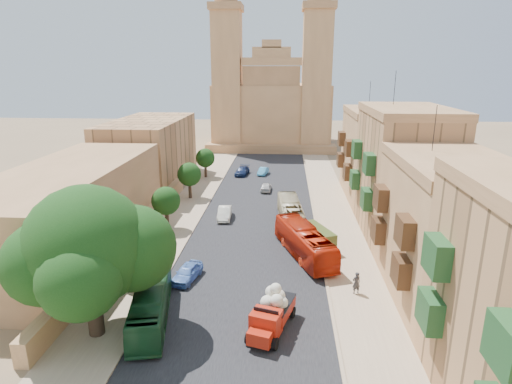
# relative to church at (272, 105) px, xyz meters

# --- Properties ---
(ground) EXTENTS (260.00, 260.00, 0.00)m
(ground) POSITION_rel_church_xyz_m (0.00, -78.61, -9.52)
(ground) COLOR #7A6145
(road_surface) EXTENTS (14.00, 140.00, 0.01)m
(road_surface) POSITION_rel_church_xyz_m (0.00, -48.61, -9.51)
(road_surface) COLOR black
(road_surface) RESTS_ON ground
(sidewalk_east) EXTENTS (5.00, 140.00, 0.01)m
(sidewalk_east) POSITION_rel_church_xyz_m (9.50, -48.61, -9.51)
(sidewalk_east) COLOR tan
(sidewalk_east) RESTS_ON ground
(sidewalk_west) EXTENTS (5.00, 140.00, 0.01)m
(sidewalk_west) POSITION_rel_church_xyz_m (-9.50, -48.61, -9.51)
(sidewalk_west) COLOR tan
(sidewalk_west) RESTS_ON ground
(kerb_east) EXTENTS (0.25, 140.00, 0.12)m
(kerb_east) POSITION_rel_church_xyz_m (7.00, -48.61, -9.46)
(kerb_east) COLOR tan
(kerb_east) RESTS_ON ground
(kerb_west) EXTENTS (0.25, 140.00, 0.12)m
(kerb_west) POSITION_rel_church_xyz_m (-7.00, -48.61, -9.46)
(kerb_west) COLOR tan
(kerb_west) RESTS_ON ground
(townhouse_b) EXTENTS (9.00, 14.00, 14.90)m
(townhouse_b) POSITION_rel_church_xyz_m (15.95, -67.61, -3.86)
(townhouse_b) COLOR #B48051
(townhouse_b) RESTS_ON ground
(townhouse_c) EXTENTS (9.00, 14.00, 17.40)m
(townhouse_c) POSITION_rel_church_xyz_m (15.95, -53.61, -2.61)
(townhouse_c) COLOR tan
(townhouse_c) RESTS_ON ground
(townhouse_d) EXTENTS (9.00, 14.00, 15.90)m
(townhouse_d) POSITION_rel_church_xyz_m (15.95, -39.61, -3.36)
(townhouse_d) COLOR #B48051
(townhouse_d) RESTS_ON ground
(west_wall) EXTENTS (1.00, 40.00, 1.80)m
(west_wall) POSITION_rel_church_xyz_m (-12.50, -58.61, -8.62)
(west_wall) COLOR #B48051
(west_wall) RESTS_ON ground
(west_building_low) EXTENTS (10.00, 28.00, 8.40)m
(west_building_low) POSITION_rel_church_xyz_m (-18.00, -60.61, -5.32)
(west_building_low) COLOR #A07045
(west_building_low) RESTS_ON ground
(west_building_mid) EXTENTS (10.00, 22.00, 10.00)m
(west_building_mid) POSITION_rel_church_xyz_m (-18.00, -34.61, -4.52)
(west_building_mid) COLOR tan
(west_building_mid) RESTS_ON ground
(church) EXTENTS (28.00, 22.50, 36.30)m
(church) POSITION_rel_church_xyz_m (0.00, 0.00, 0.00)
(church) COLOR #B48051
(church) RESTS_ON ground
(ficus_tree) EXTENTS (10.60, 9.75, 10.60)m
(ficus_tree) POSITION_rel_church_xyz_m (-9.41, -74.61, -3.25)
(ficus_tree) COLOR #34251A
(ficus_tree) RESTS_ON ground
(street_tree_a) EXTENTS (3.44, 3.44, 5.29)m
(street_tree_a) POSITION_rel_church_xyz_m (-10.00, -66.61, -5.97)
(street_tree_a) COLOR #34251A
(street_tree_a) RESTS_ON ground
(street_tree_b) EXTENTS (3.22, 3.22, 4.95)m
(street_tree_b) POSITION_rel_church_xyz_m (-10.00, -54.61, -6.20)
(street_tree_b) COLOR #34251A
(street_tree_b) RESTS_ON ground
(street_tree_c) EXTENTS (3.32, 3.32, 5.10)m
(street_tree_c) POSITION_rel_church_xyz_m (-10.00, -42.61, -6.10)
(street_tree_c) COLOR #34251A
(street_tree_c) RESTS_ON ground
(street_tree_d) EXTENTS (3.16, 3.16, 4.86)m
(street_tree_d) POSITION_rel_church_xyz_m (-10.00, -30.61, -6.27)
(street_tree_d) COLOR #34251A
(street_tree_d) RESTS_ON ground
(red_truck) EXTENTS (3.49, 5.74, 3.17)m
(red_truck) POSITION_rel_church_xyz_m (2.55, -73.33, -8.12)
(red_truck) COLOR red
(red_truck) RESTS_ON ground
(olive_pickup) EXTENTS (4.01, 5.39, 2.04)m
(olive_pickup) POSITION_rel_church_xyz_m (6.50, -58.61, -8.52)
(olive_pickup) COLOR #3E4B1C
(olive_pickup) RESTS_ON ground
(bus_green_north) EXTENTS (4.04, 9.86, 2.68)m
(bus_green_north) POSITION_rel_church_xyz_m (-6.19, -72.80, -8.18)
(bus_green_north) COLOR #1B4C27
(bus_green_north) RESTS_ON ground
(bus_red_east) EXTENTS (6.01, 10.91, 2.98)m
(bus_red_east) POSITION_rel_church_xyz_m (5.29, -60.90, -8.02)
(bus_red_east) COLOR red
(bus_red_east) RESTS_ON ground
(bus_cream_east) EXTENTS (3.26, 10.26, 2.81)m
(bus_cream_east) POSITION_rel_church_xyz_m (4.00, -51.96, -8.11)
(bus_cream_east) COLOR beige
(bus_cream_east) RESTS_ON ground
(car_blue_a) EXTENTS (2.45, 4.28, 1.37)m
(car_blue_a) POSITION_rel_church_xyz_m (-5.00, -66.48, -8.83)
(car_blue_a) COLOR #5684D0
(car_blue_a) RESTS_ON ground
(car_white_a) EXTENTS (1.75, 4.40, 1.42)m
(car_white_a) POSITION_rel_church_xyz_m (-3.97, -50.80, -8.80)
(car_white_a) COLOR white
(car_white_a) RESTS_ON ground
(car_cream) EXTENTS (2.86, 4.61, 1.19)m
(car_cream) POSITION_rel_church_xyz_m (5.00, -58.63, -8.92)
(car_cream) COLOR #D0B293
(car_cream) RESTS_ON ground
(car_dkblue) EXTENTS (2.46, 4.87, 1.36)m
(car_dkblue) POSITION_rel_church_xyz_m (-4.05, -28.66, -8.84)
(car_dkblue) COLOR #111F44
(car_dkblue) RESTS_ON ground
(car_white_b) EXTENTS (1.61, 3.73, 1.25)m
(car_white_b) POSITION_rel_church_xyz_m (0.50, -38.30, -8.89)
(car_white_b) COLOR silver
(car_white_b) RESTS_ON ground
(car_blue_b) EXTENTS (1.92, 3.82, 1.20)m
(car_blue_b) POSITION_rel_church_xyz_m (-0.50, -28.18, -8.91)
(car_blue_b) COLOR #409FD1
(car_blue_b) RESTS_ON ground
(pedestrian_a) EXTENTS (0.80, 0.65, 1.90)m
(pedestrian_a) POSITION_rel_church_xyz_m (9.22, -67.85, -8.57)
(pedestrian_a) COLOR #2F2D30
(pedestrian_a) RESTS_ON ground
(pedestrian_c) EXTENTS (0.75, 1.03, 1.62)m
(pedestrian_c) POSITION_rel_church_xyz_m (7.50, -60.35, -8.70)
(pedestrian_c) COLOR #313133
(pedestrian_c) RESTS_ON ground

